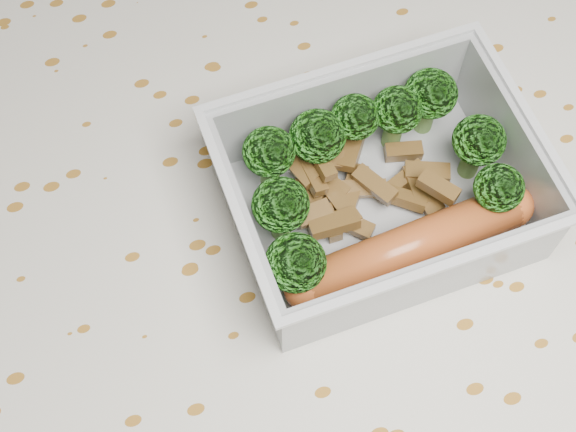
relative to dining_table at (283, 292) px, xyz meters
name	(u,v)px	position (x,y,z in m)	size (l,w,h in m)	color
dining_table	(283,292)	(0.00, 0.00, 0.00)	(1.40, 0.90, 0.75)	brown
tablecloth	(283,263)	(0.00, 0.00, 0.05)	(1.46, 0.96, 0.19)	silver
lunch_container	(379,195)	(0.06, 0.00, 0.11)	(0.18, 0.14, 0.06)	silver
broccoli_florets	(364,160)	(0.05, 0.01, 0.13)	(0.15, 0.11, 0.05)	#608C3F
meat_pile	(360,187)	(0.05, 0.01, 0.10)	(0.10, 0.07, 0.03)	brown
sausage	(411,246)	(0.06, -0.04, 0.11)	(0.15, 0.04, 0.03)	#B75223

